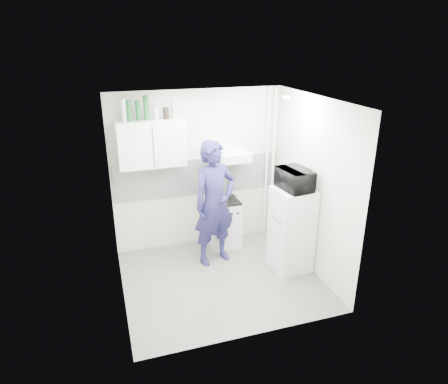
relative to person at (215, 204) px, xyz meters
name	(u,v)px	position (x,y,z in m)	size (l,w,h in m)	color
floor	(221,279)	(-0.07, -0.55, -0.98)	(2.80, 2.80, 0.00)	slate
ceiling	(221,100)	(-0.07, -0.55, 1.62)	(2.80, 2.80, 0.00)	white
wall_back	(198,170)	(-0.07, 0.70, 0.32)	(2.80, 2.80, 0.00)	beige
wall_left	(115,210)	(-1.47, -0.55, 0.32)	(2.60, 2.60, 0.00)	beige
wall_right	(312,186)	(1.33, -0.55, 0.32)	(2.60, 2.60, 0.00)	beige
person	(215,204)	(0.00, 0.00, 0.00)	(0.71, 0.47, 1.95)	#1F1D4A
stove	(224,223)	(0.29, 0.45, -0.58)	(0.49, 0.49, 0.79)	silver
fridge	(292,230)	(1.03, -0.57, -0.33)	(0.54, 0.54, 1.29)	white
stove_top	(224,201)	(0.29, 0.45, -0.17)	(0.47, 0.47, 0.03)	black
saucepan	(224,198)	(0.29, 0.42, -0.11)	(0.15, 0.15, 0.09)	silver
microwave	(295,179)	(1.03, -0.57, 0.47)	(0.37, 0.54, 0.30)	black
bottle_a	(124,110)	(-1.18, 0.52, 1.38)	(0.07, 0.07, 0.32)	silver
bottle_b	(129,111)	(-1.11, 0.52, 1.38)	(0.08, 0.08, 0.30)	#144C1E
bottle_c	(138,111)	(-0.98, 0.52, 1.37)	(0.07, 0.07, 0.29)	#144C1E
bottle_d	(146,108)	(-0.86, 0.52, 1.40)	(0.08, 0.08, 0.36)	#144C1E
canister_a	(156,113)	(-0.72, 0.52, 1.32)	(0.07, 0.07, 0.18)	#B2B7BC
canister_b	(166,113)	(-0.58, 0.52, 1.31)	(0.09, 0.09, 0.17)	black
bottle_e	(173,110)	(-0.47, 0.52, 1.35)	(0.06, 0.06, 0.26)	silver
upper_cabinet	(152,143)	(-0.82, 0.52, 0.87)	(1.00, 0.35, 0.70)	white
range_hood	(229,156)	(0.38, 0.45, 0.59)	(0.60, 0.50, 0.14)	silver
backsplash	(199,176)	(-0.07, 0.68, 0.22)	(2.74, 0.03, 0.60)	white
pipe_a	(273,164)	(1.23, 0.62, 0.32)	(0.05, 0.05, 2.60)	silver
pipe_b	(266,165)	(1.11, 0.62, 0.32)	(0.04, 0.04, 2.60)	silver
ceiling_spot_fixture	(286,97)	(0.93, -0.35, 1.59)	(0.10, 0.10, 0.02)	white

